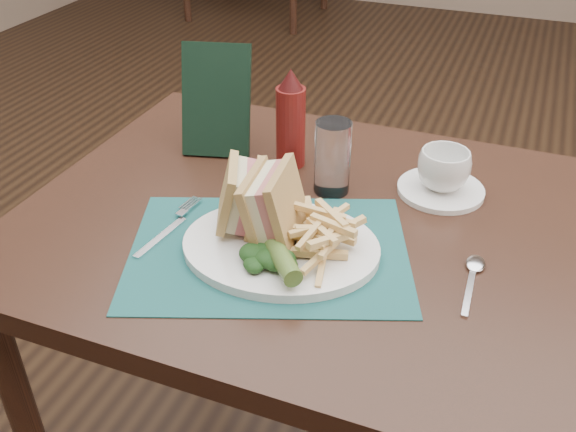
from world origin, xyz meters
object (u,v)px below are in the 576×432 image
object	(u,v)px
saucer	(441,190)
check_presenter	(216,100)
sandwich_half_b	(260,202)
drinking_glass	(332,158)
ketchup_bottle	(291,118)
table_main	(296,370)
sandwich_half_a	(228,196)
coffee_cup	(444,170)
placemat	(269,251)
plate	(281,247)

from	to	relation	value
saucer	check_presenter	world-z (taller)	check_presenter
sandwich_half_b	drinking_glass	size ratio (longest dim) A/B	0.90
ketchup_bottle	table_main	bearing A→B (deg)	-64.91
sandwich_half_a	check_presenter	distance (m)	0.29
sandwich_half_b	coffee_cup	distance (m)	0.34
sandwich_half_a	drinking_glass	world-z (taller)	drinking_glass
coffee_cup	sandwich_half_a	bearing A→B (deg)	-139.84
sandwich_half_b	ketchup_bottle	bearing A→B (deg)	95.38
sandwich_half_a	placemat	bearing A→B (deg)	-40.40
plate	check_presenter	distance (m)	0.37
table_main	check_presenter	size ratio (longest dim) A/B	4.28
sandwich_half_a	drinking_glass	distance (m)	0.21
sandwich_half_a	sandwich_half_b	world-z (taller)	sandwich_half_b
placemat	sandwich_half_b	bearing A→B (deg)	140.52
table_main	coffee_cup	size ratio (longest dim) A/B	10.04
table_main	sandwich_half_a	world-z (taller)	sandwich_half_a
drinking_glass	ketchup_bottle	distance (m)	0.12
plate	sandwich_half_a	xyz separation A→B (m)	(-0.09, 0.02, 0.06)
ketchup_bottle	saucer	bearing A→B (deg)	-0.27
placemat	drinking_glass	world-z (taller)	drinking_glass
ketchup_bottle	plate	bearing A→B (deg)	-71.94
ketchup_bottle	check_presenter	bearing A→B (deg)	178.48
plate	sandwich_half_a	bearing A→B (deg)	159.61
placemat	drinking_glass	xyz separation A→B (m)	(0.03, 0.21, 0.06)
sandwich_half_b	coffee_cup	xyz separation A→B (m)	(0.23, 0.25, -0.03)
saucer	check_presenter	distance (m)	0.44
ketchup_bottle	drinking_glass	bearing A→B (deg)	-32.51
placemat	saucer	size ratio (longest dim) A/B	2.80
drinking_glass	ketchup_bottle	size ratio (longest dim) A/B	0.70
plate	drinking_glass	distance (m)	0.21
sandwich_half_a	check_presenter	size ratio (longest dim) A/B	0.49
sandwich_half_b	drinking_glass	world-z (taller)	sandwich_half_b
coffee_cup	check_presenter	size ratio (longest dim) A/B	0.43
sandwich_half_a	saucer	bearing A→B (deg)	17.07
sandwich_half_a	saucer	size ratio (longest dim) A/B	0.69
table_main	ketchup_bottle	distance (m)	0.50
check_presenter	plate	bearing A→B (deg)	-63.18
table_main	ketchup_bottle	xyz separation A→B (m)	(-0.07, 0.15, 0.47)
sandwich_half_a	ketchup_bottle	distance (m)	0.25
saucer	ketchup_bottle	xyz separation A→B (m)	(-0.28, 0.00, 0.09)
ketchup_bottle	check_presenter	distance (m)	0.15
drinking_glass	placemat	bearing A→B (deg)	-98.97
placemat	sandwich_half_a	world-z (taller)	sandwich_half_a
plate	coffee_cup	size ratio (longest dim) A/B	3.35
placemat	sandwich_half_b	size ratio (longest dim) A/B	3.59
placemat	ketchup_bottle	bearing A→B (deg)	104.29
table_main	sandwich_half_a	size ratio (longest dim) A/B	8.69
table_main	ketchup_bottle	world-z (taller)	ketchup_bottle
sandwich_half_b	saucer	distance (m)	0.35
coffee_cup	table_main	bearing A→B (deg)	-144.04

